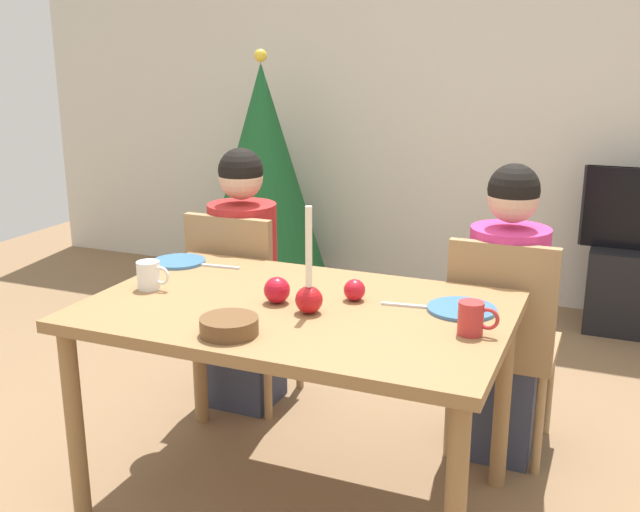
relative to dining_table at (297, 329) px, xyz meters
name	(u,v)px	position (x,y,z in m)	size (l,w,h in m)	color
ground_plane	(299,501)	(0.00, 0.00, -0.67)	(7.68, 7.68, 0.00)	brown
back_wall	(468,94)	(0.00, 2.60, 0.63)	(6.40, 0.10, 2.60)	beige
dining_table	(297,329)	(0.00, 0.00, 0.00)	(1.40, 0.90, 0.75)	olive
chair_left	(241,298)	(-0.55, 0.61, -0.15)	(0.40, 0.40, 0.90)	#99754C
chair_right	(502,335)	(0.59, 0.61, -0.15)	(0.40, 0.40, 0.90)	#99754C
person_left_child	(244,283)	(-0.55, 0.64, -0.10)	(0.30, 0.30, 1.17)	#33384C
person_right_child	(505,318)	(0.59, 0.64, -0.10)	(0.30, 0.30, 1.17)	#33384C
christmas_tree	(263,171)	(-1.19, 2.10, 0.15)	(0.81, 0.81, 1.57)	brown
candle_centerpiece	(309,292)	(0.07, -0.05, 0.15)	(0.09, 0.09, 0.35)	red
plate_left	(179,261)	(-0.65, 0.28, 0.09)	(0.21, 0.21, 0.01)	teal
plate_right	(462,309)	(0.52, 0.16, 0.09)	(0.23, 0.23, 0.01)	teal
mug_left	(150,275)	(-0.56, -0.04, 0.13)	(0.13, 0.08, 0.10)	white
mug_right	(472,318)	(0.59, -0.03, 0.13)	(0.12, 0.08, 0.10)	#B72D2D
fork_left	(218,266)	(-0.47, 0.29, 0.09)	(0.18, 0.01, 0.01)	silver
fork_right	(408,305)	(0.35, 0.13, 0.09)	(0.18, 0.01, 0.01)	silver
bowl_walnuts	(229,326)	(-0.08, -0.31, 0.11)	(0.18, 0.18, 0.05)	brown
apple_near_candle	(276,290)	(-0.07, 0.00, 0.13)	(0.09, 0.09, 0.09)	#B41122
apple_by_left_plate	(354,290)	(0.16, 0.12, 0.12)	(0.07, 0.07, 0.07)	red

